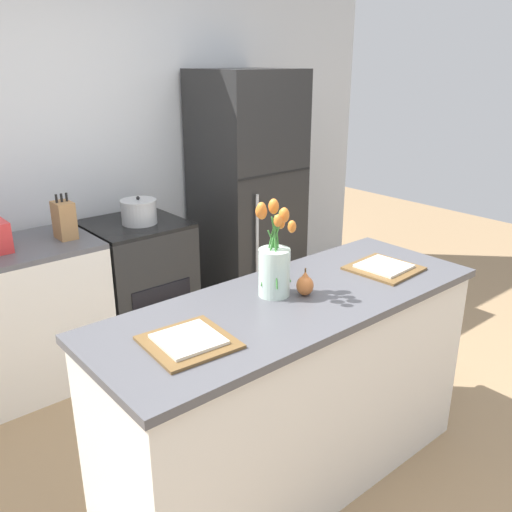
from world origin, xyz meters
TOP-DOWN VIEW (x-y plane):
  - ground_plane at (0.00, 0.00)m, footprint 10.00×10.00m
  - back_wall at (0.00, 2.00)m, footprint 5.20×0.08m
  - kitchen_island at (0.00, 0.00)m, footprint 1.80×0.66m
  - stove_range at (0.10, 1.60)m, footprint 0.60×0.61m
  - refrigerator at (1.05, 1.60)m, footprint 0.68×0.67m
  - flower_vase at (-0.04, 0.08)m, footprint 0.16×0.18m
  - pear_figurine at (0.06, -0.01)m, footprint 0.07×0.07m
  - plate_setting_left at (-0.56, -0.04)m, footprint 0.32×0.32m
  - plate_setting_right at (0.56, -0.04)m, footprint 0.32×0.32m
  - cooking_pot at (0.12, 1.55)m, footprint 0.23×0.23m
  - knife_block at (-0.37, 1.56)m, footprint 0.10×0.14m

SIDE VIEW (x-z plane):
  - ground_plane at x=0.00m, z-range 0.00..0.00m
  - stove_range at x=0.10m, z-range 0.00..0.89m
  - kitchen_island at x=0.00m, z-range 0.00..0.94m
  - refrigerator at x=1.05m, z-range 0.00..1.83m
  - plate_setting_left at x=-0.56m, z-range 0.93..0.96m
  - plate_setting_right at x=0.56m, z-range 0.93..0.96m
  - cooking_pot at x=0.12m, z-range 0.88..1.06m
  - pear_figurine at x=0.06m, z-range 0.92..1.05m
  - knife_block at x=-0.37m, z-range 0.87..1.14m
  - flower_vase at x=-0.04m, z-range 0.87..1.29m
  - back_wall at x=0.00m, z-range 0.00..2.70m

